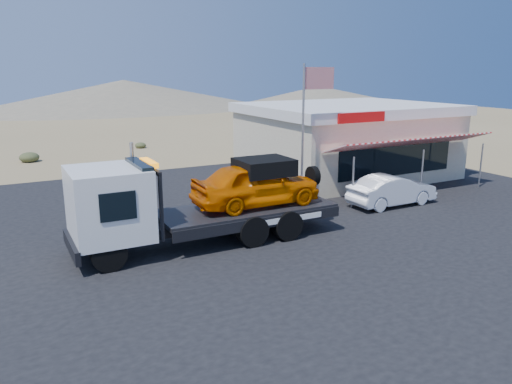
% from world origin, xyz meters
% --- Properties ---
extents(ground, '(120.00, 120.00, 0.00)m').
position_xyz_m(ground, '(0.00, 0.00, 0.00)').
color(ground, olive).
rests_on(ground, ground).
extents(asphalt_lot, '(32.00, 24.00, 0.02)m').
position_xyz_m(asphalt_lot, '(2.00, 3.00, 0.01)').
color(asphalt_lot, black).
rests_on(asphalt_lot, ground).
extents(tow_truck, '(8.99, 2.66, 3.00)m').
position_xyz_m(tow_truck, '(-0.81, 2.19, 1.62)').
color(tow_truck, black).
rests_on(tow_truck, asphalt_lot).
extents(white_sedan, '(4.06, 1.46, 1.33)m').
position_xyz_m(white_sedan, '(8.27, 2.80, 0.69)').
color(white_sedan, silver).
rests_on(white_sedan, asphalt_lot).
extents(jerky_store, '(10.40, 9.97, 3.90)m').
position_xyz_m(jerky_store, '(10.50, 8.97, 1.99)').
color(jerky_store, beige).
rests_on(jerky_store, asphalt_lot).
extents(flagpole, '(1.55, 0.10, 6.00)m').
position_xyz_m(flagpole, '(4.93, 4.50, 3.76)').
color(flagpole, '#99999E').
rests_on(flagpole, asphalt_lot).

